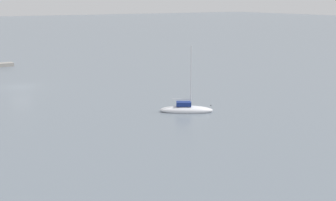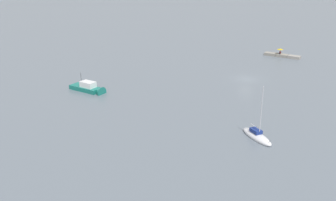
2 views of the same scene
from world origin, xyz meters
name	(u,v)px [view 1 (image 1 of 2)]	position (x,y,z in m)	size (l,w,h in m)	color
ground_plane	(21,87)	(0.00, 0.00, 0.00)	(500.00, 500.00, 0.00)	slate
sailboat_white_near	(186,109)	(-10.78, 22.71, 0.26)	(5.37, 4.26, 7.05)	silver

